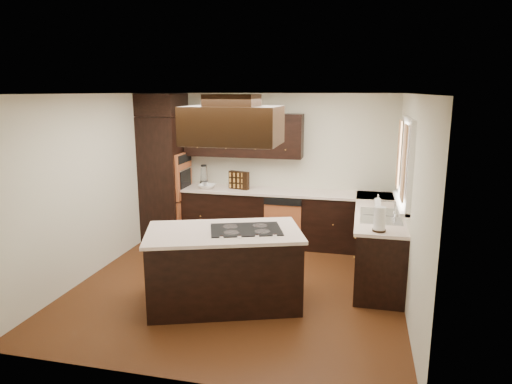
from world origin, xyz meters
The scene contains 30 objects.
floor centered at (0.00, 0.00, -0.01)m, with size 4.20×4.20×0.02m, color brown.
ceiling centered at (0.00, 0.00, 2.51)m, with size 4.20×4.20×0.02m, color white.
wall_back centered at (0.00, 2.11, 1.25)m, with size 4.20×0.02×2.50m, color beige.
wall_front centered at (0.00, -2.11, 1.25)m, with size 4.20×0.02×2.50m, color beige.
wall_left centered at (-2.11, 0.00, 1.25)m, with size 0.02×4.20×2.50m, color beige.
wall_right centered at (2.11, 0.00, 1.25)m, with size 0.02×4.20×2.50m, color beige.
oven_column centered at (-1.78, 1.71, 1.06)m, with size 0.65×0.75×2.12m, color black.
wall_oven_face centered at (-1.43, 1.71, 1.12)m, with size 0.05×0.62×0.78m, color #C56537.
base_cabinets_back centered at (0.03, 1.80, 0.44)m, with size 2.93×0.60×0.88m, color black.
base_cabinets_right centered at (1.80, 0.90, 0.44)m, with size 0.60×2.40×0.88m, color black.
countertop_back centered at (0.03, 1.79, 0.90)m, with size 2.93×0.63×0.04m, color #F2DAC9.
countertop_right centered at (1.79, 0.90, 0.90)m, with size 0.63×2.40×0.04m, color #F2DAC9.
upper_cabinets centered at (-0.43, 1.93, 1.81)m, with size 2.00×0.34×0.72m, color black.
dishwasher_front centered at (0.33, 1.50, 0.40)m, with size 0.60×0.05×0.72m, color #C56537.
window_frame centered at (2.07, 0.55, 1.65)m, with size 0.06×1.32×1.12m, color white.
window_pane centered at (2.10, 0.55, 1.65)m, with size 0.00×1.20×1.00m, color white.
curtain_left centered at (2.01, 0.13, 1.70)m, with size 0.02×0.34×0.90m, color beige.
curtain_right centered at (2.01, 0.97, 1.70)m, with size 0.02×0.34×0.90m, color beige.
sink_rim centered at (1.80, 0.55, 0.92)m, with size 0.52×0.84×0.01m, color silver.
island centered at (-0.03, -0.53, 0.44)m, with size 1.75×0.96×0.88m, color black.
island_top centered at (-0.03, -0.53, 0.90)m, with size 1.82×1.02×0.04m, color #F2DAC9.
cooktop centered at (0.22, -0.44, 0.93)m, with size 0.83×0.55×0.01m, color black.
range_hood centered at (0.10, -0.55, 2.16)m, with size 1.05×0.72×0.42m, color black.
hood_duct centered at (0.10, -0.55, 2.44)m, with size 0.55×0.50×0.13m, color black.
blender_base centered at (-1.10, 1.81, 0.97)m, with size 0.15×0.15×0.10m, color silver.
blender_pitcher centered at (-1.10, 1.81, 1.15)m, with size 0.13×0.13×0.26m, color silver.
spice_rack centered at (-0.47, 1.78, 1.07)m, with size 0.36×0.09×0.30m, color black.
mixing_bowl centered at (-1.01, 1.70, 0.95)m, with size 0.28×0.28×0.07m, color white.
soap_bottle centered at (1.77, 1.06, 1.01)m, with size 0.08×0.08×0.18m, color white.
paper_towel centered at (1.76, -0.15, 1.07)m, with size 0.14×0.14×0.30m, color white.
Camera 1 is at (1.51, -5.47, 2.53)m, focal length 32.00 mm.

